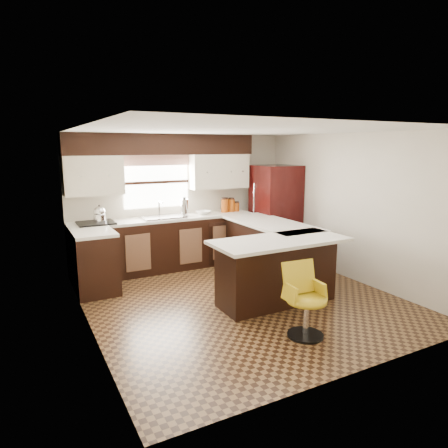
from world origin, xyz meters
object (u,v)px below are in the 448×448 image
peninsula_long (269,252)px  peninsula_return (277,272)px  bar_chair (307,301)px  refrigerator (275,213)px

peninsula_long → peninsula_return: 1.11m
peninsula_long → bar_chair: (-0.82, -1.99, -0.02)m
bar_chair → peninsula_long: bearing=71.9°
refrigerator → bar_chair: 3.38m
refrigerator → peninsula_return: bearing=-124.4°
peninsula_long → bar_chair: bearing=-112.3°
peninsula_long → bar_chair: peninsula_long is taller
refrigerator → bar_chair: (-1.60, -2.93, -0.48)m
peninsula_return → bar_chair: size_ratio=1.91×
peninsula_long → peninsula_return: size_ratio=1.18×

